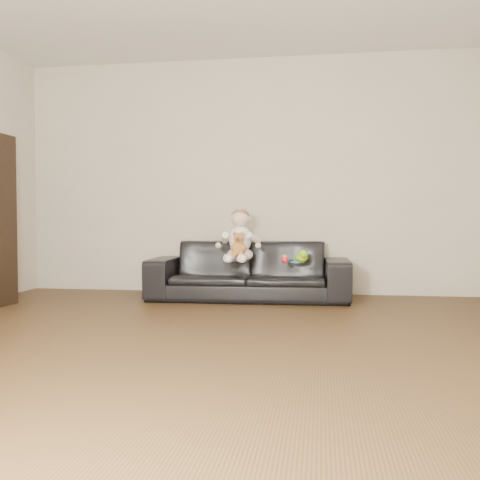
% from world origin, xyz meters
% --- Properties ---
extents(floor, '(5.50, 5.50, 0.00)m').
position_xyz_m(floor, '(0.00, 0.00, 0.00)').
color(floor, '#452F18').
rests_on(floor, ground).
extents(wall_back, '(5.00, 0.00, 5.00)m').
position_xyz_m(wall_back, '(0.00, 2.75, 1.30)').
color(wall_back, beige).
rests_on(wall_back, ground).
extents(sofa, '(2.05, 0.85, 0.59)m').
position_xyz_m(sofa, '(0.12, 2.25, 0.30)').
color(sofa, black).
rests_on(sofa, floor).
extents(baby, '(0.38, 0.46, 0.53)m').
position_xyz_m(baby, '(0.04, 2.14, 0.62)').
color(baby, beige).
rests_on(baby, sofa).
extents(teddy_bear, '(0.14, 0.14, 0.24)m').
position_xyz_m(teddy_bear, '(0.05, 1.98, 0.57)').
color(teddy_bear, '#AA6B30').
rests_on(teddy_bear, sofa).
extents(toy_green, '(0.16, 0.18, 0.11)m').
position_xyz_m(toy_green, '(0.66, 2.12, 0.44)').
color(toy_green, '#88CA17').
rests_on(toy_green, sofa).
extents(toy_rattle, '(0.10, 0.10, 0.07)m').
position_xyz_m(toy_rattle, '(0.50, 2.01, 0.43)').
color(toy_rattle, red).
rests_on(toy_rattle, sofa).
extents(toy_blue_disc, '(0.12, 0.12, 0.01)m').
position_xyz_m(toy_blue_disc, '(0.60, 2.12, 0.40)').
color(toy_blue_disc, '#178DBC').
rests_on(toy_blue_disc, sofa).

